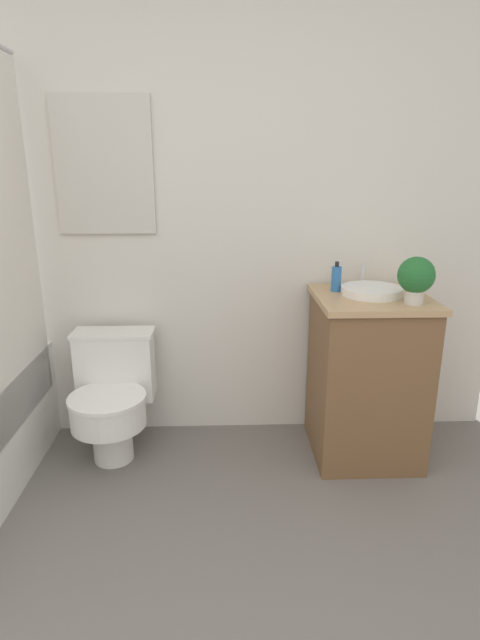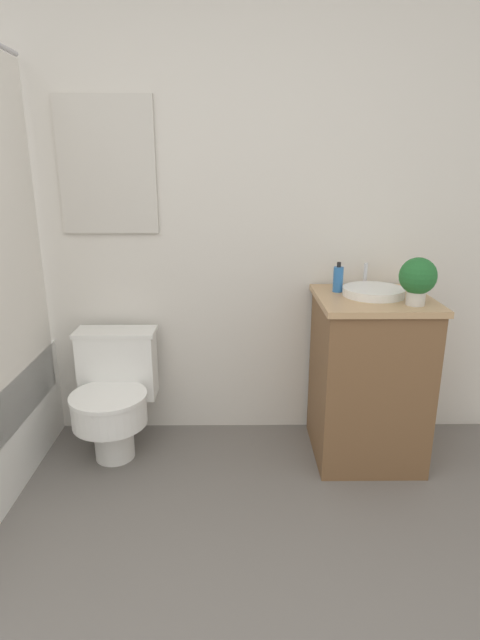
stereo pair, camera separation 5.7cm
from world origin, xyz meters
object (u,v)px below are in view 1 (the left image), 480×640
at_px(soap_bottle, 336,278).
at_px(potted_plant, 416,277).
at_px(toilet, 112,393).
at_px(sink, 371,291).

distance_m(soap_bottle, potted_plant, 0.40).
xyz_separation_m(toilet, sink, (1.32, -0.01, 0.54)).
xyz_separation_m(toilet, soap_bottle, (1.15, 0.07, 0.58)).
relative_size(toilet, soap_bottle, 4.24).
bearing_deg(toilet, potted_plant, -7.35).
bearing_deg(soap_bottle, potted_plant, -40.04).
relative_size(toilet, potted_plant, 2.93).
relative_size(sink, soap_bottle, 2.22).
bearing_deg(potted_plant, soap_bottle, 139.96).
distance_m(toilet, potted_plant, 1.61).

